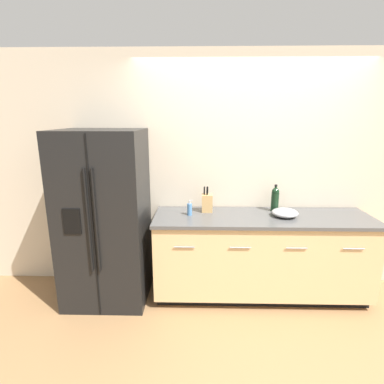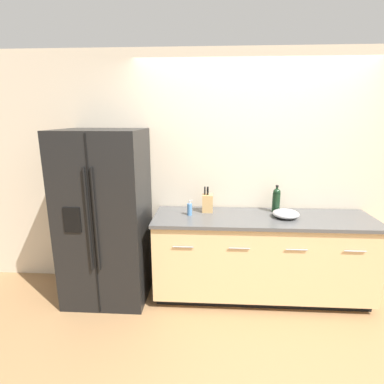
{
  "view_description": "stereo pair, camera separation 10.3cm",
  "coord_description": "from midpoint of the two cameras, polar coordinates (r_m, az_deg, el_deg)",
  "views": [
    {
      "loc": [
        -0.56,
        -2.12,
        1.91
      ],
      "look_at": [
        -0.63,
        0.84,
        1.16
      ],
      "focal_mm": 28.0,
      "sensor_mm": 36.0,
      "label": 1
    },
    {
      "loc": [
        -0.45,
        -2.12,
        1.91
      ],
      "look_at": [
        -0.63,
        0.84,
        1.16
      ],
      "focal_mm": 28.0,
      "sensor_mm": 36.0,
      "label": 2
    }
  ],
  "objects": [
    {
      "name": "knife_block",
      "position": [
        3.22,
        1.98,
        -2.02
      ],
      "size": [
        0.11,
        0.11,
        0.28
      ],
      "color": "tan",
      "rests_on": "counter_unit"
    },
    {
      "name": "refrigerator",
      "position": [
        3.25,
        -17.09,
        -4.72
      ],
      "size": [
        0.83,
        0.75,
        1.79
      ],
      "color": "black",
      "rests_on": "ground_plane"
    },
    {
      "name": "ground_plane",
      "position": [
        2.9,
        12.45,
        -27.51
      ],
      "size": [
        14.0,
        14.0,
        0.0
      ],
      "primitive_type": "plane",
      "color": "#997047"
    },
    {
      "name": "soap_dispenser",
      "position": [
        3.11,
        -1.41,
        -3.27
      ],
      "size": [
        0.06,
        0.05,
        0.16
      ],
      "color": "#4C7FB2",
      "rests_on": "counter_unit"
    },
    {
      "name": "counter_unit",
      "position": [
        3.35,
        12.01,
        -11.75
      ],
      "size": [
        2.25,
        0.64,
        0.91
      ],
      "color": "black",
      "rests_on": "ground_plane"
    },
    {
      "name": "mixing_bowl",
      "position": [
        3.21,
        16.42,
        -3.8
      ],
      "size": [
        0.27,
        0.27,
        0.08
      ],
      "color": "#A3A3A5",
      "rests_on": "counter_unit"
    },
    {
      "name": "wall_back",
      "position": [
        3.4,
        9.89,
        3.59
      ],
      "size": [
        10.0,
        0.05,
        2.6
      ],
      "color": "beige",
      "rests_on": "ground_plane"
    },
    {
      "name": "wine_bottle",
      "position": [
        3.34,
        14.69,
        -1.27
      ],
      "size": [
        0.08,
        0.08,
        0.29
      ],
      "color": "black",
      "rests_on": "counter_unit"
    }
  ]
}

